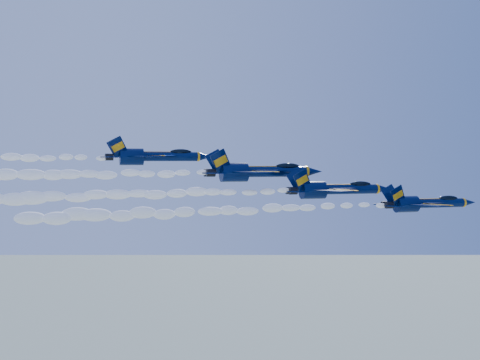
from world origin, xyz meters
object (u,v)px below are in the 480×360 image
object	(u,v)px
jet_lead	(425,203)
jet_fourth	(153,156)
jet_third	(258,171)
jet_second	(334,189)

from	to	relation	value
jet_lead	jet_fourth	size ratio (longest dim) A/B	0.86
jet_lead	jet_third	size ratio (longest dim) A/B	0.78
jet_second	jet_third	size ratio (longest dim) A/B	0.91
jet_second	jet_fourth	distance (m)	29.49
jet_fourth	jet_third	bearing A→B (deg)	-30.43
jet_second	jet_fourth	size ratio (longest dim) A/B	0.99
jet_lead	jet_fourth	xyz separation A→B (m)	(-35.44, 23.00, 6.82)
jet_third	jet_fourth	size ratio (longest dim) A/B	1.10
jet_lead	jet_third	bearing A→B (deg)	145.25
jet_lead	jet_fourth	bearing A→B (deg)	147.02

